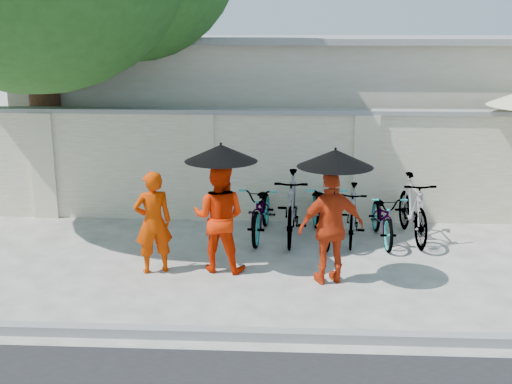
{
  "coord_description": "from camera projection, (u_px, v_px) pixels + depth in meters",
  "views": [
    {
      "loc": [
        0.62,
        -8.49,
        3.52
      ],
      "look_at": [
        0.11,
        0.92,
        1.1
      ],
      "focal_mm": 45.0,
      "sensor_mm": 36.0,
      "label": 1
    }
  ],
  "objects": [
    {
      "name": "bike_4",
      "position": [
        383.0,
        217.0,
        10.8
      ],
      "size": [
        0.67,
        1.68,
        0.86
      ],
      "primitive_type": "imported",
      "rotation": [
        0.0,
        0.0,
        0.06
      ],
      "color": "gray",
      "rests_on": "ground"
    },
    {
      "name": "bike_0",
      "position": [
        262.0,
        210.0,
        11.03
      ],
      "size": [
        0.8,
        1.87,
        0.96
      ],
      "primitive_type": "imported",
      "rotation": [
        0.0,
        0.0,
        -0.09
      ],
      "color": "gray",
      "rests_on": "ground"
    },
    {
      "name": "bike_2",
      "position": [
        322.0,
        211.0,
        10.9
      ],
      "size": [
        0.84,
        1.97,
        1.01
      ],
      "primitive_type": "imported",
      "rotation": [
        0.0,
        0.0,
        0.09
      ],
      "color": "gray",
      "rests_on": "ground"
    },
    {
      "name": "bike_1",
      "position": [
        292.0,
        207.0,
        10.88
      ],
      "size": [
        0.64,
        1.94,
        1.15
      ],
      "primitive_type": "imported",
      "rotation": [
        0.0,
        0.0,
        -0.05
      ],
      "color": "gray",
      "rests_on": "ground"
    },
    {
      "name": "compound_wall",
      "position": [
        310.0,
        168.0,
        11.92
      ],
      "size": [
        20.0,
        0.3,
        2.0
      ],
      "primitive_type": "cube",
      "color": "#EEE2C9",
      "rests_on": "ground"
    },
    {
      "name": "kerb",
      "position": [
        234.0,
        334.0,
        7.46
      ],
      "size": [
        40.0,
        0.16,
        0.12
      ],
      "primitive_type": "cube",
      "color": "gray",
      "rests_on": "ground"
    },
    {
      "name": "parasol_center",
      "position": [
        221.0,
        153.0,
        9.1
      ],
      "size": [
        1.05,
        1.05,
        0.99
      ],
      "color": "black",
      "rests_on": "ground"
    },
    {
      "name": "building_behind",
      "position": [
        348.0,
        110.0,
        15.39
      ],
      "size": [
        14.0,
        6.0,
        3.2
      ],
      "primitive_type": "cube",
      "color": "beige",
      "rests_on": "ground"
    },
    {
      "name": "bike_5",
      "position": [
        413.0,
        208.0,
        10.87
      ],
      "size": [
        0.64,
        1.87,
        1.1
      ],
      "primitive_type": "imported",
      "rotation": [
        0.0,
        0.0,
        0.07
      ],
      "color": "gray",
      "rests_on": "ground"
    },
    {
      "name": "ground",
      "position": [
        245.0,
        283.0,
        9.12
      ],
      "size": [
        80.0,
        80.0,
        0.0
      ],
      "primitive_type": "plane",
      "color": "beige"
    },
    {
      "name": "monk_left",
      "position": [
        153.0,
        222.0,
        9.36
      ],
      "size": [
        0.66,
        0.56,
        1.53
      ],
      "primitive_type": "imported",
      "rotation": [
        0.0,
        0.0,
        3.55
      ],
      "color": "#BF3100",
      "rests_on": "ground"
    },
    {
      "name": "bike_3",
      "position": [
        353.0,
        214.0,
        10.79
      ],
      "size": [
        0.65,
        1.64,
        0.96
      ],
      "primitive_type": "imported",
      "rotation": [
        0.0,
        0.0,
        -0.13
      ],
      "color": "gray",
      "rests_on": "ground"
    },
    {
      "name": "monk_right",
      "position": [
        331.0,
        228.0,
        8.95
      ],
      "size": [
        1.03,
        0.66,
        1.62
      ],
      "primitive_type": "imported",
      "rotation": [
        0.0,
        0.0,
        3.44
      ],
      "color": "red",
      "rests_on": "ground"
    },
    {
      "name": "parasol_right",
      "position": [
        335.0,
        158.0,
        8.63
      ],
      "size": [
        1.04,
        1.04,
        1.02
      ],
      "color": "black",
      "rests_on": "ground"
    },
    {
      "name": "monk_center",
      "position": [
        219.0,
        217.0,
        9.42
      ],
      "size": [
        0.89,
        0.75,
        1.64
      ],
      "primitive_type": "imported",
      "rotation": [
        0.0,
        0.0,
        2.97
      ],
      "color": "red",
      "rests_on": "ground"
    }
  ]
}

